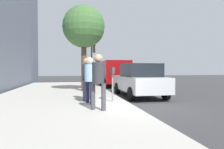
{
  "coord_description": "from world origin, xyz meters",
  "views": [
    {
      "loc": [
        -7.01,
        2.22,
        1.46
      ],
      "look_at": [
        0.68,
        0.66,
        1.27
      ],
      "focal_mm": 31.69,
      "sensor_mm": 36.0,
      "label": 1
    }
  ],
  "objects_px": {
    "parking_meter": "(113,77)",
    "parked_sedan_near": "(139,80)",
    "pedestrian_bystander": "(98,77)",
    "parking_officer": "(87,75)",
    "street_tree": "(84,27)",
    "traffic_signal": "(93,57)",
    "parked_van_far": "(114,72)",
    "pedestrian_at_meter": "(90,76)"
  },
  "relations": [
    {
      "from": "parking_meter",
      "to": "pedestrian_at_meter",
      "type": "xyz_separation_m",
      "value": [
        -0.26,
        0.96,
        0.04
      ]
    },
    {
      "from": "pedestrian_at_meter",
      "to": "parked_van_far",
      "type": "relative_size",
      "value": 0.34
    },
    {
      "from": "traffic_signal",
      "to": "parking_meter",
      "type": "bearing_deg",
      "value": 179.24
    },
    {
      "from": "pedestrian_bystander",
      "to": "street_tree",
      "type": "height_order",
      "value": "street_tree"
    },
    {
      "from": "parking_officer",
      "to": "parked_van_far",
      "type": "xyz_separation_m",
      "value": [
        8.42,
        -2.95,
        0.03
      ]
    },
    {
      "from": "pedestrian_at_meter",
      "to": "pedestrian_bystander",
      "type": "relative_size",
      "value": 0.99
    },
    {
      "from": "parking_meter",
      "to": "parked_sedan_near",
      "type": "xyz_separation_m",
      "value": [
        2.24,
        -1.94,
        -0.27
      ]
    },
    {
      "from": "traffic_signal",
      "to": "parked_van_far",
      "type": "bearing_deg",
      "value": -91.57
    },
    {
      "from": "parked_van_far",
      "to": "parked_sedan_near",
      "type": "bearing_deg",
      "value": 180.0
    },
    {
      "from": "pedestrian_bystander",
      "to": "parked_sedan_near",
      "type": "bearing_deg",
      "value": 1.88
    },
    {
      "from": "pedestrian_bystander",
      "to": "parked_sedan_near",
      "type": "height_order",
      "value": "pedestrian_bystander"
    },
    {
      "from": "parking_meter",
      "to": "street_tree",
      "type": "distance_m",
      "value": 5.26
    },
    {
      "from": "street_tree",
      "to": "parking_officer",
      "type": "bearing_deg",
      "value": 178.48
    },
    {
      "from": "parked_van_far",
      "to": "traffic_signal",
      "type": "xyz_separation_m",
      "value": [
        0.05,
        1.82,
        1.32
      ]
    },
    {
      "from": "parked_van_far",
      "to": "parking_officer",
      "type": "bearing_deg",
      "value": 160.68
    },
    {
      "from": "parking_meter",
      "to": "pedestrian_bystander",
      "type": "bearing_deg",
      "value": 153.03
    },
    {
      "from": "parked_sedan_near",
      "to": "pedestrian_bystander",
      "type": "bearing_deg",
      "value": 144.32
    },
    {
      "from": "street_tree",
      "to": "traffic_signal",
      "type": "relative_size",
      "value": 1.45
    },
    {
      "from": "street_tree",
      "to": "pedestrian_at_meter",
      "type": "bearing_deg",
      "value": 179.38
    },
    {
      "from": "parked_sedan_near",
      "to": "parked_van_far",
      "type": "height_order",
      "value": "parked_van_far"
    },
    {
      "from": "parking_officer",
      "to": "parked_sedan_near",
      "type": "distance_m",
      "value": 3.41
    },
    {
      "from": "parking_meter",
      "to": "traffic_signal",
      "type": "height_order",
      "value": "traffic_signal"
    },
    {
      "from": "pedestrian_at_meter",
      "to": "street_tree",
      "type": "distance_m",
      "value": 5.37
    },
    {
      "from": "parking_officer",
      "to": "street_tree",
      "type": "distance_m",
      "value": 4.69
    },
    {
      "from": "parking_officer",
      "to": "traffic_signal",
      "type": "xyz_separation_m",
      "value": [
        8.47,
        -1.13,
        1.35
      ]
    },
    {
      "from": "parking_meter",
      "to": "pedestrian_at_meter",
      "type": "bearing_deg",
      "value": 104.84
    },
    {
      "from": "parking_officer",
      "to": "parked_van_far",
      "type": "relative_size",
      "value": 0.34
    },
    {
      "from": "pedestrian_at_meter",
      "to": "traffic_signal",
      "type": "xyz_separation_m",
      "value": [
        9.28,
        -1.08,
        1.36
      ]
    },
    {
      "from": "parking_meter",
      "to": "pedestrian_bystander",
      "type": "xyz_separation_m",
      "value": [
        -1.58,
        0.8,
        0.06
      ]
    },
    {
      "from": "parking_officer",
      "to": "parked_sedan_near",
      "type": "xyz_separation_m",
      "value": [
        1.68,
        -2.95,
        -0.33
      ]
    },
    {
      "from": "parking_meter",
      "to": "parking_officer",
      "type": "bearing_deg",
      "value": 61.08
    },
    {
      "from": "parking_meter",
      "to": "parked_sedan_near",
      "type": "height_order",
      "value": "parked_sedan_near"
    },
    {
      "from": "pedestrian_bystander",
      "to": "parking_officer",
      "type": "relative_size",
      "value": 1.0
    },
    {
      "from": "pedestrian_bystander",
      "to": "parked_sedan_near",
      "type": "distance_m",
      "value": 4.71
    },
    {
      "from": "parked_van_far",
      "to": "street_tree",
      "type": "distance_m",
      "value": 6.14
    },
    {
      "from": "parking_meter",
      "to": "street_tree",
      "type": "xyz_separation_m",
      "value": [
        4.3,
        0.91,
        2.88
      ]
    },
    {
      "from": "pedestrian_bystander",
      "to": "parking_officer",
      "type": "distance_m",
      "value": 2.15
    },
    {
      "from": "parked_sedan_near",
      "to": "parking_officer",
      "type": "bearing_deg",
      "value": 119.63
    },
    {
      "from": "pedestrian_bystander",
      "to": "parking_officer",
      "type": "height_order",
      "value": "pedestrian_bystander"
    },
    {
      "from": "parking_officer",
      "to": "traffic_signal",
      "type": "bearing_deg",
      "value": 116.52
    },
    {
      "from": "parking_meter",
      "to": "traffic_signal",
      "type": "relative_size",
      "value": 0.39
    },
    {
      "from": "parking_meter",
      "to": "traffic_signal",
      "type": "bearing_deg",
      "value": -0.76
    }
  ]
}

